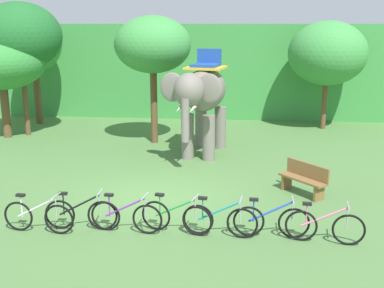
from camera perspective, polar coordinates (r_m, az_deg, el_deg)
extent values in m
plane|color=#4C753D|center=(13.44, -4.72, -6.32)|extent=(80.00, 80.00, 0.00)
cube|color=#3D8E42|center=(26.92, 0.70, 9.06)|extent=(36.00, 6.00, 4.66)
cylinder|color=brown|center=(21.68, -21.16, 3.53)|extent=(0.34, 0.34, 2.13)
ellipsoid|color=#338438|center=(21.43, -21.65, 9.02)|extent=(3.60, 3.60, 2.27)
cylinder|color=brown|center=(24.12, -17.76, 5.35)|extent=(0.32, 0.32, 2.60)
ellipsoid|color=#3D8E42|center=(23.90, -18.21, 11.29)|extent=(2.55, 2.55, 2.68)
cylinder|color=brown|center=(21.72, -19.06, 4.80)|extent=(0.22, 0.22, 2.93)
ellipsoid|color=#1E6028|center=(21.49, -19.65, 11.94)|extent=(3.39, 3.39, 2.77)
cylinder|color=brown|center=(19.26, -4.51, 4.38)|extent=(0.27, 0.27, 2.89)
ellipsoid|color=#3D8E42|center=(19.01, -4.65, 11.65)|extent=(2.97, 2.97, 2.20)
cylinder|color=brown|center=(22.70, 15.33, 4.41)|extent=(0.24, 0.24, 2.13)
ellipsoid|color=#3D8E42|center=(22.45, 15.72, 10.29)|extent=(3.45, 3.45, 2.83)
ellipsoid|color=slate|center=(17.46, 1.53, 6.42)|extent=(1.90, 3.10, 1.50)
cylinder|color=slate|center=(16.79, 1.99, 0.73)|extent=(0.44, 0.44, 1.60)
cylinder|color=slate|center=(16.99, -0.52, 0.90)|extent=(0.44, 0.44, 1.60)
cylinder|color=slate|center=(18.50, 3.36, 1.96)|extent=(0.44, 0.44, 1.60)
cylinder|color=slate|center=(18.68, 1.05, 2.10)|extent=(0.44, 0.44, 1.60)
ellipsoid|color=slate|center=(15.52, -0.34, 6.40)|extent=(1.18, 1.26, 1.10)
ellipsoid|color=slate|center=(15.49, 2.04, 6.57)|extent=(0.86, 0.31, 0.96)
ellipsoid|color=slate|center=(15.84, -2.35, 6.73)|extent=(0.86, 0.31, 0.96)
cylinder|color=slate|center=(15.24, -0.81, 2.83)|extent=(0.26, 0.26, 1.40)
cone|color=beige|center=(15.16, 0.04, 4.12)|extent=(0.22, 0.57, 0.21)
cone|color=beige|center=(15.29, -1.55, 4.19)|extent=(0.22, 0.57, 0.21)
cube|color=gold|center=(17.47, 1.63, 9.00)|extent=(1.54, 1.52, 0.08)
cube|color=#1E4799|center=(17.47, 1.63, 9.29)|extent=(1.08, 1.24, 0.10)
cube|color=#1E4799|center=(17.93, 2.05, 10.31)|extent=(0.90, 0.26, 0.56)
cylinder|color=slate|center=(18.89, 2.61, 5.61)|extent=(0.08, 0.08, 0.90)
torus|color=black|center=(11.92, -19.83, -8.03)|extent=(0.71, 0.11, 0.71)
torus|color=black|center=(11.46, -15.46, -8.58)|extent=(0.71, 0.11, 0.71)
cylinder|color=silver|center=(11.60, -17.89, -7.15)|extent=(0.97, 0.13, 0.54)
cylinder|color=silver|center=(11.78, -19.51, -6.91)|extent=(0.03, 0.03, 0.52)
cube|color=black|center=(11.69, -19.61, -5.72)|extent=(0.21, 0.12, 0.06)
cylinder|color=#9E9EA3|center=(11.38, -15.78, -7.25)|extent=(0.03, 0.03, 0.55)
cylinder|color=#9E9EA3|center=(11.29, -15.87, -5.97)|extent=(0.08, 0.52, 0.03)
torus|color=black|center=(11.73, -15.34, -8.04)|extent=(0.71, 0.09, 0.71)
torus|color=black|center=(11.46, -10.53, -8.29)|extent=(0.71, 0.09, 0.71)
cylinder|color=black|center=(11.50, -13.15, -7.01)|extent=(0.97, 0.09, 0.54)
cylinder|color=black|center=(11.60, -14.95, -6.88)|extent=(0.03, 0.03, 0.52)
cube|color=black|center=(11.51, -15.03, -5.67)|extent=(0.20, 0.11, 0.06)
cylinder|color=#9E9EA3|center=(11.37, -10.84, -6.98)|extent=(0.03, 0.03, 0.55)
cylinder|color=#9E9EA3|center=(11.28, -10.90, -5.69)|extent=(0.06, 0.52, 0.03)
torus|color=black|center=(11.42, -10.17, -8.36)|extent=(0.71, 0.12, 0.71)
torus|color=black|center=(11.11, -5.30, -8.85)|extent=(0.71, 0.12, 0.71)
cylinder|color=purple|center=(11.17, -7.93, -7.41)|extent=(0.97, 0.14, 0.54)
cylinder|color=purple|center=(11.29, -9.75, -7.19)|extent=(0.03, 0.03, 0.52)
cube|color=black|center=(11.20, -9.80, -5.95)|extent=(0.21, 0.12, 0.06)
cylinder|color=#9E9EA3|center=(11.01, -5.58, -7.48)|extent=(0.03, 0.03, 0.55)
cylinder|color=#9E9EA3|center=(10.92, -5.62, -6.16)|extent=(0.08, 0.52, 0.03)
torus|color=black|center=(11.30, -4.28, -8.42)|extent=(0.70, 0.20, 0.71)
torus|color=black|center=(10.98, 0.62, -9.07)|extent=(0.70, 0.20, 0.71)
cylinder|color=green|center=(11.04, -2.00, -7.53)|extent=(0.96, 0.25, 0.54)
cylinder|color=green|center=(11.16, -3.82, -7.25)|extent=(0.03, 0.03, 0.52)
cube|color=black|center=(11.07, -3.84, -6.00)|extent=(0.22, 0.14, 0.06)
cylinder|color=#9E9EA3|center=(10.89, 0.37, -7.68)|extent=(0.03, 0.03, 0.55)
cylinder|color=#9E9EA3|center=(10.79, 0.37, -6.35)|extent=(0.14, 0.51, 0.03)
torus|color=black|center=(11.05, 0.75, -8.90)|extent=(0.71, 0.13, 0.71)
torus|color=black|center=(10.91, 5.96, -9.30)|extent=(0.71, 0.13, 0.71)
cylinder|color=teal|center=(10.88, 3.22, -7.89)|extent=(0.97, 0.16, 0.54)
cylinder|color=teal|center=(10.94, 1.27, -7.69)|extent=(0.03, 0.03, 0.52)
cube|color=black|center=(10.84, 1.27, -6.41)|extent=(0.21, 0.12, 0.06)
cylinder|color=#9E9EA3|center=(10.81, 5.73, -7.92)|extent=(0.03, 0.03, 0.55)
cylinder|color=#9E9EA3|center=(10.71, 5.77, -6.58)|extent=(0.09, 0.52, 0.03)
torus|color=black|center=(11.03, 6.72, -9.05)|extent=(0.71, 0.06, 0.71)
torus|color=black|center=(11.09, 11.95, -9.14)|extent=(0.71, 0.06, 0.71)
cylinder|color=blue|center=(10.96, 9.26, -7.90)|extent=(0.97, 0.05, 0.54)
cylinder|color=blue|center=(10.94, 7.28, -7.81)|extent=(0.03, 0.03, 0.52)
cube|color=black|center=(10.84, 7.33, -6.53)|extent=(0.20, 0.10, 0.06)
cylinder|color=#9E9EA3|center=(10.98, 11.76, -7.79)|extent=(0.03, 0.03, 0.55)
cylinder|color=#9E9EA3|center=(10.89, 11.84, -6.47)|extent=(0.04, 0.52, 0.03)
torus|color=black|center=(11.00, 12.78, -9.39)|extent=(0.71, 0.14, 0.71)
torus|color=black|center=(11.06, 18.03, -9.62)|extent=(0.71, 0.14, 0.71)
cylinder|color=pink|center=(10.92, 15.36, -8.31)|extent=(0.97, 0.17, 0.54)
cylinder|color=pink|center=(10.90, 13.38, -8.16)|extent=(0.03, 0.03, 0.52)
cube|color=black|center=(10.81, 13.46, -6.88)|extent=(0.21, 0.12, 0.06)
cylinder|color=#9E9EA3|center=(10.95, 17.88, -8.27)|extent=(0.03, 0.03, 0.55)
cylinder|color=#9E9EA3|center=(10.85, 17.99, -6.95)|extent=(0.10, 0.52, 0.03)
cube|color=brown|center=(13.81, 12.94, -4.09)|extent=(1.28, 1.40, 0.06)
cube|color=brown|center=(13.87, 13.50, -3.00)|extent=(1.02, 1.18, 0.40)
cube|color=brown|center=(13.52, 14.77, -5.61)|extent=(0.33, 0.29, 0.45)
cube|color=brown|center=(14.27, 11.11, -4.35)|extent=(0.33, 0.29, 0.45)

